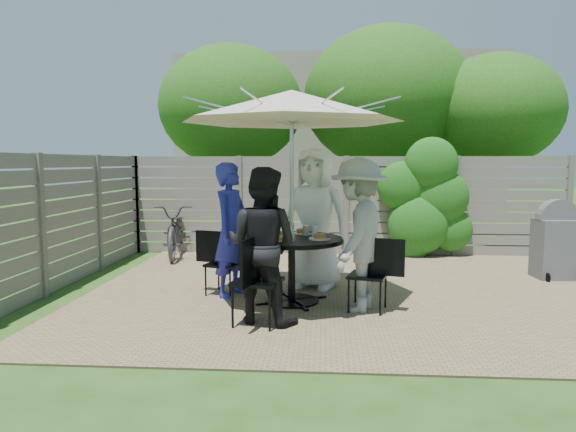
# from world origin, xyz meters

# --- Properties ---
(backyard_envelope) EXTENTS (60.00, 60.00, 5.00)m
(backyard_envelope) POSITION_xyz_m (0.09, 10.29, 2.61)
(backyard_envelope) COLOR #274E18
(backyard_envelope) RESTS_ON ground
(patio_table) EXTENTS (1.58, 1.58, 0.82)m
(patio_table) POSITION_xyz_m (-0.80, -0.39, 0.57)
(patio_table) COLOR black
(patio_table) RESTS_ON ground
(umbrella) EXTENTS (3.38, 3.38, 2.58)m
(umbrella) POSITION_xyz_m (-0.80, -0.39, 2.39)
(umbrella) COLOR silver
(umbrella) RESTS_ON ground
(chair_back) EXTENTS (0.51, 0.65, 0.85)m
(chair_back) POSITION_xyz_m (-0.49, 0.53, 0.25)
(chair_back) COLOR black
(chair_back) RESTS_ON ground
(person_back) EXTENTS (1.09, 0.88, 1.93)m
(person_back) POSITION_xyz_m (-0.54, 0.40, 0.97)
(person_back) COLOR white
(person_back) RESTS_ON ground
(chair_left) EXTENTS (0.64, 0.50, 0.84)m
(chair_left) POSITION_xyz_m (-1.72, -0.08, 0.25)
(chair_left) COLOR black
(chair_left) RESTS_ON ground
(person_left) EXTENTS (0.59, 0.73, 1.73)m
(person_left) POSITION_xyz_m (-1.59, -0.12, 0.86)
(person_left) COLOR #272CAB
(person_left) RESTS_ON ground
(chair_front) EXTENTS (0.56, 0.74, 0.97)m
(chair_front) POSITION_xyz_m (-1.11, -1.30, 0.29)
(chair_front) COLOR black
(chair_front) RESTS_ON ground
(person_front) EXTENTS (0.98, 0.87, 1.68)m
(person_front) POSITION_xyz_m (-1.07, -1.17, 0.84)
(person_front) COLOR black
(person_front) RESTS_ON ground
(chair_right) EXTENTS (0.66, 0.52, 0.87)m
(chair_right) POSITION_xyz_m (0.11, -0.70, 0.26)
(chair_right) COLOR black
(chair_right) RESTS_ON ground
(person_right) EXTENTS (1.00, 1.31, 1.79)m
(person_right) POSITION_xyz_m (-0.02, -0.65, 0.89)
(person_right) COLOR #9A9895
(person_right) RESTS_ON ground
(plate_back) EXTENTS (0.26, 0.26, 0.06)m
(plate_back) POSITION_xyz_m (-0.69, -0.05, 0.84)
(plate_back) COLOR white
(plate_back) RESTS_ON patio_table
(plate_left) EXTENTS (0.26, 0.26, 0.06)m
(plate_left) POSITION_xyz_m (-1.14, -0.27, 0.84)
(plate_left) COLOR white
(plate_left) RESTS_ON patio_table
(plate_front) EXTENTS (0.26, 0.26, 0.06)m
(plate_front) POSITION_xyz_m (-0.92, -0.73, 0.84)
(plate_front) COLOR white
(plate_front) RESTS_ON patio_table
(plate_right) EXTENTS (0.26, 0.26, 0.06)m
(plate_right) POSITION_xyz_m (-0.46, -0.50, 0.84)
(plate_right) COLOR white
(plate_right) RESTS_ON patio_table
(glass_back) EXTENTS (0.07, 0.07, 0.14)m
(glass_back) POSITION_xyz_m (-0.82, -0.11, 0.89)
(glass_back) COLOR silver
(glass_back) RESTS_ON patio_table
(glass_front) EXTENTS (0.07, 0.07, 0.14)m
(glass_front) POSITION_xyz_m (-0.79, -0.67, 0.89)
(glass_front) COLOR silver
(glass_front) RESTS_ON patio_table
(glass_right) EXTENTS (0.07, 0.07, 0.14)m
(glass_right) POSITION_xyz_m (-0.52, -0.37, 0.89)
(glass_right) COLOR silver
(glass_right) RESTS_ON patio_table
(syrup_jug) EXTENTS (0.09, 0.09, 0.16)m
(syrup_jug) POSITION_xyz_m (-0.84, -0.32, 0.90)
(syrup_jug) COLOR #59280C
(syrup_jug) RESTS_ON patio_table
(coffee_cup) EXTENTS (0.08, 0.08, 0.12)m
(coffee_cup) POSITION_xyz_m (-0.64, -0.21, 0.88)
(coffee_cup) COLOR #C6B293
(coffee_cup) RESTS_ON patio_table
(bicycle) EXTENTS (0.96, 1.96, 0.99)m
(bicycle) POSITION_xyz_m (-3.10, 2.60, 0.49)
(bicycle) COLOR #333338
(bicycle) RESTS_ON ground
(bbq_grill) EXTENTS (0.61, 0.49, 1.19)m
(bbq_grill) POSITION_xyz_m (3.01, 1.18, 0.54)
(bbq_grill) COLOR #58585D
(bbq_grill) RESTS_ON ground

